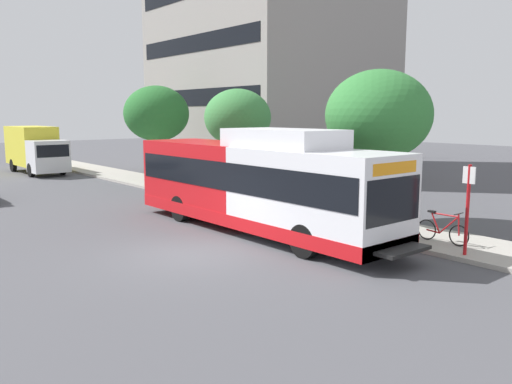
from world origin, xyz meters
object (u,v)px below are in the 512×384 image
street_tree_near_stop (378,115)px  street_tree_mid_block (238,118)px  street_tree_far_block (157,114)px  bicycle_parked (443,230)px  transit_bus (257,184)px  box_truck_background (35,148)px  bus_stop_sign_pole (468,203)px

street_tree_near_stop → street_tree_mid_block: bearing=89.0°
street_tree_mid_block → street_tree_far_block: size_ratio=0.92×
bicycle_parked → street_tree_near_stop: (1.20, 3.50, 3.52)m
transit_bus → street_tree_mid_block: bearing=56.8°
street_tree_far_block → street_tree_mid_block: bearing=-88.7°
street_tree_near_stop → street_tree_far_block: bearing=90.1°
street_tree_mid_block → street_tree_far_block: street_tree_far_block is taller
street_tree_far_block → box_truck_background: bearing=114.7°
bicycle_parked → street_tree_mid_block: (1.35, 12.14, 3.38)m
bicycle_parked → street_tree_far_block: street_tree_far_block is taller
bus_stop_sign_pole → bicycle_parked: bearing=56.6°
bicycle_parked → street_tree_near_stop: bearing=71.1°
bus_stop_sign_pole → street_tree_near_stop: 5.62m
bus_stop_sign_pole → street_tree_far_block: 21.35m
transit_bus → bus_stop_sign_pole: (2.28, -6.58, -0.05)m
street_tree_mid_block → bus_stop_sign_pole: bearing=-99.0°
street_tree_mid_block → street_tree_near_stop: bearing=-91.0°
transit_bus → street_tree_near_stop: (4.24, -1.92, 2.38)m
street_tree_far_block → transit_bus: bearing=-106.2°
street_tree_near_stop → transit_bus: bearing=155.7°
transit_bus → street_tree_far_block: 15.32m
transit_bus → bus_stop_sign_pole: size_ratio=4.71×
transit_bus → street_tree_mid_block: (4.39, 6.71, 2.24)m
street_tree_near_stop → bicycle_parked: bearing=-108.9°
transit_bus → bicycle_parked: 6.32m
street_tree_near_stop → box_truck_background: street_tree_near_stop is taller
bus_stop_sign_pole → box_truck_background: size_ratio=0.37×
transit_bus → bicycle_parked: size_ratio=6.96×
bus_stop_sign_pole → street_tree_near_stop: (1.97, 4.66, 2.43)m
transit_bus → street_tree_near_stop: street_tree_near_stop is taller
transit_bus → bus_stop_sign_pole: 6.97m
street_tree_far_block → box_truck_background: (-4.36, 9.50, -2.40)m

